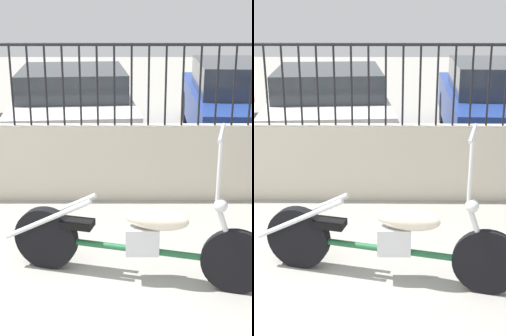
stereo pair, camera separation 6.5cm
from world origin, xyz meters
TOP-DOWN VIEW (x-y plane):
  - low_wall at (0.00, 2.76)m, footprint 9.43×0.18m
  - fence_railing at (-0.00, 2.76)m, footprint 9.43×0.04m
  - motorcycle_green at (0.82, 0.96)m, footprint 2.26×0.80m
  - car_white at (-0.07, 5.28)m, footprint 2.25×4.30m
  - car_blue at (2.85, 5.32)m, footprint 2.10×4.44m

SIDE VIEW (x-z plane):
  - motorcycle_green at x=0.82m, z-range -0.30..1.07m
  - low_wall at x=0.00m, z-range 0.00..0.92m
  - car_white at x=-0.07m, z-range 0.02..1.31m
  - car_blue at x=2.85m, z-range 0.01..1.41m
  - fence_railing at x=0.00m, z-range 1.07..2.01m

